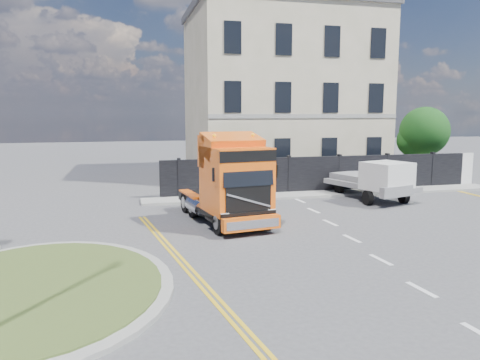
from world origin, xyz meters
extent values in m
plane|color=#424244|center=(0.00, 0.00, 0.00)|extent=(120.00, 120.00, 0.00)
cylinder|color=gray|center=(-7.00, -3.00, 0.06)|extent=(6.80, 6.80, 0.12)
cylinder|color=#394C1E|center=(-7.00, -3.00, 0.14)|extent=(6.20, 6.20, 0.05)
cube|color=black|center=(6.00, 9.00, 1.00)|extent=(18.00, 0.25, 2.00)
cube|color=silver|center=(14.50, 9.00, 1.00)|extent=(2.60, 0.12, 2.00)
cube|color=beige|center=(6.00, 16.50, 5.50)|extent=(12.00, 10.00, 11.00)
cube|color=#46464B|center=(6.00, 16.50, 11.25)|extent=(12.30, 10.30, 0.50)
cube|color=beige|center=(9.00, 16.50, 12.00)|extent=(0.80, 0.80, 1.60)
cylinder|color=#382619|center=(14.50, 12.00, 1.20)|extent=(0.24, 0.24, 2.40)
sphere|color=black|center=(14.50, 12.00, 3.20)|extent=(3.20, 3.20, 3.20)
sphere|color=black|center=(14.00, 12.40, 2.60)|extent=(2.20, 2.20, 2.20)
cube|color=gray|center=(6.00, 8.10, 0.06)|extent=(20.00, 1.60, 0.12)
cube|color=black|center=(-0.86, 3.66, 0.66)|extent=(3.00, 5.83, 0.40)
cube|color=#F15D11|center=(-0.62, 2.13, 1.90)|extent=(2.53, 2.61, 2.47)
cube|color=#F15D11|center=(-0.77, 3.05, 2.91)|extent=(2.30, 1.13, 1.23)
cube|color=black|center=(-0.45, 1.02, 2.25)|extent=(1.93, 0.35, 0.93)
cube|color=#F15D11|center=(-0.41, 0.74, 0.49)|extent=(2.23, 0.65, 0.49)
cylinder|color=black|center=(-1.46, 1.29, 0.46)|extent=(0.42, 0.95, 0.92)
cylinder|color=gray|center=(-1.46, 1.29, 0.46)|extent=(0.40, 0.55, 0.50)
cylinder|color=black|center=(0.43, 1.58, 0.46)|extent=(0.42, 0.95, 0.92)
cylinder|color=gray|center=(0.43, 1.58, 0.46)|extent=(0.40, 0.55, 0.50)
cylinder|color=black|center=(-1.94, 4.38, 0.46)|extent=(0.42, 0.95, 0.92)
cylinder|color=gray|center=(-1.94, 4.38, 0.46)|extent=(0.40, 0.55, 0.50)
cylinder|color=black|center=(-0.06, 4.68, 0.46)|extent=(0.42, 0.95, 0.92)
cylinder|color=gray|center=(-0.06, 4.68, 0.46)|extent=(0.40, 0.55, 0.50)
cylinder|color=black|center=(-2.11, 5.43, 0.46)|extent=(0.42, 0.95, 0.92)
cylinder|color=gray|center=(-2.11, 5.43, 0.46)|extent=(0.40, 0.55, 0.50)
cylinder|color=black|center=(-0.22, 5.72, 0.46)|extent=(0.42, 0.95, 0.92)
cylinder|color=gray|center=(-0.22, 5.72, 0.46)|extent=(0.40, 0.55, 0.50)
cube|color=slate|center=(7.53, 6.48, 0.72)|extent=(3.31, 5.27, 0.26)
cube|color=silver|center=(7.53, 4.95, 1.38)|extent=(2.40, 2.33, 1.33)
cylinder|color=black|center=(6.55, 4.95, 0.36)|extent=(0.26, 0.72, 0.72)
cylinder|color=black|center=(8.50, 4.95, 0.36)|extent=(0.26, 0.72, 0.72)
cylinder|color=black|center=(6.55, 8.02, 0.36)|extent=(0.26, 0.72, 0.72)
cylinder|color=black|center=(8.50, 8.02, 0.36)|extent=(0.26, 0.72, 0.72)
camera|label=1|loc=(-4.76, -14.94, 4.38)|focal=35.00mm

